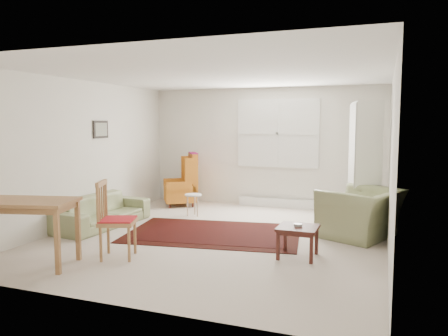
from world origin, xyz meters
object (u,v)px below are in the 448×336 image
(wingback_chair, at_px, (180,179))
(cabinet, at_px, (365,164))
(armchair, at_px, (361,208))
(desk, at_px, (22,233))
(stool, at_px, (193,205))
(coffee_table, at_px, (298,242))
(desk_chair, at_px, (118,220))
(sofa, at_px, (102,205))

(wingback_chair, xyz_separation_m, cabinet, (3.78, -0.41, 0.49))
(armchair, distance_m, desk, 4.83)
(stool, distance_m, desk, 3.48)
(wingback_chair, distance_m, coffee_table, 4.10)
(coffee_table, bearing_deg, armchair, 61.87)
(wingback_chair, xyz_separation_m, desk, (-0.11, -4.23, -0.16))
(wingback_chair, bearing_deg, desk, -34.61)
(stool, bearing_deg, cabinet, 8.14)
(armchair, distance_m, desk_chair, 3.67)
(cabinet, bearing_deg, wingback_chair, 163.10)
(wingback_chair, relative_size, stool, 2.69)
(armchair, height_order, wingback_chair, wingback_chair)
(coffee_table, bearing_deg, cabinet, 72.55)
(sofa, relative_size, stool, 4.30)
(armchair, relative_size, cabinet, 0.54)
(cabinet, bearing_deg, desk_chair, -143.83)
(desk_chair, bearing_deg, cabinet, -62.95)
(coffee_table, bearing_deg, wingback_chair, 138.30)
(wingback_chair, height_order, coffee_table, wingback_chair)
(desk, bearing_deg, desk_chair, 35.36)
(coffee_table, xyz_separation_m, stool, (-2.35, 1.87, 0.00))
(wingback_chair, relative_size, cabinet, 0.54)
(desk, relative_size, desk_chair, 1.28)
(armchair, relative_size, wingback_chair, 1.01)
(desk, distance_m, desk_chair, 1.16)
(coffee_table, height_order, desk, desk)
(desk_chair, bearing_deg, stool, -16.97)
(sofa, height_order, desk_chair, desk_chair)
(armchair, bearing_deg, desk_chair, -29.20)
(wingback_chair, bearing_deg, sofa, -44.18)
(armchair, bearing_deg, wingback_chair, -85.69)
(sofa, relative_size, desk_chair, 1.78)
(sofa, bearing_deg, wingback_chair, -6.30)
(coffee_table, relative_size, desk, 0.39)
(coffee_table, height_order, desk_chair, desk_chair)
(wingback_chair, bearing_deg, stool, 6.33)
(sofa, bearing_deg, desk_chair, -133.39)
(cabinet, bearing_deg, coffee_table, -118.17)
(sofa, xyz_separation_m, cabinet, (4.20, 1.74, 0.70))
(armchair, bearing_deg, stool, -75.32)
(desk, height_order, desk_chair, desk_chair)
(stool, height_order, cabinet, cabinet)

